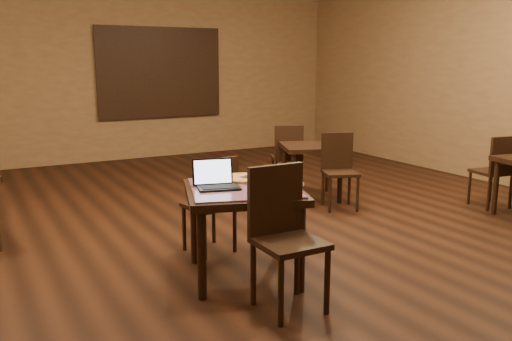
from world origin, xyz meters
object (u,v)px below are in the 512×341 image
tiled_table (244,199)px  other_table_a (312,154)px  laptop (216,180)px  other_table_a_chair_near (339,166)px  other_table_a_chair_far (288,153)px  chair_main_near (283,229)px  pizza_pan (243,180)px  chair_main_far (214,200)px  other_table_c_chair_far (496,167)px

tiled_table → other_table_a: bearing=62.3°
laptop → other_table_a_chair_near: 2.59m
other_table_a_chair_near → other_table_a_chair_far: (-0.06, 1.07, 0.00)m
chair_main_near → pizza_pan: size_ratio=2.73×
chair_main_near → other_table_a_chair_near: bearing=44.2°
tiled_table → laptop: bearing=171.4°
other_table_a_chair_near → tiled_table: bearing=-124.0°
laptop → other_table_a_chair_near: size_ratio=0.42×
other_table_a_chair_near → other_table_a_chair_far: 1.07m
pizza_pan → other_table_a: bearing=41.7°
chair_main_far → tiled_table: bearing=78.0°
tiled_table → pizza_pan: size_ratio=3.08×
chair_main_near → other_table_c_chair_far: (3.67, 1.03, -0.08)m
other_table_c_chair_far → other_table_a_chair_near: bearing=-21.0°
pizza_pan → other_table_a_chair_far: size_ratio=0.42×
other_table_a_chair_far → tiled_table: bearing=72.9°
chair_main_near → other_table_c_chair_far: 3.81m
other_table_a_chair_near → chair_main_near: bearing=-113.8°
pizza_pan → other_table_a_chair_far: bearing=50.1°
other_table_a_chair_far → other_table_c_chair_far: size_ratio=1.02×
laptop → pizza_pan: (0.32, 0.14, -0.05)m
chair_main_far → other_table_c_chair_far: 3.66m
chair_main_near → other_table_c_chair_far: bearing=15.5°
other_table_c_chair_far → other_table_a_chair_far: bearing=-40.7°
other_table_a_chair_near → pizza_pan: bearing=-127.4°
other_table_a_chair_near → other_table_a_chair_far: same height
tiled_table → chair_main_far: (0.01, 0.62, -0.14)m
other_table_c_chair_far → pizza_pan: bearing=12.4°
other_table_a_chair_far → other_table_c_chair_far: 2.65m
other_table_a → tiled_table: bearing=-114.5°
chair_main_near → other_table_a_chair_near: chair_main_near is taller
chair_main_near → other_table_c_chair_far: size_ratio=1.16×
tiled_table → other_table_a_chair_far: (1.97, 2.45, -0.15)m
other_table_a_chair_near → other_table_c_chair_far: bearing=-8.7°
chair_main_far → other_table_a: size_ratio=0.94×
pizza_pan → other_table_a_chair_far: 2.90m
other_table_a_chair_near → chair_main_far: bearing=-137.5°
chair_main_far → other_table_a: bearing=-157.5°
other_table_a → laptop: bearing=-118.8°
laptop → other_table_a: (2.20, 1.82, -0.24)m
chair_main_far → laptop: laptop is taller
other_table_c_chair_far → chair_main_near: bearing=25.2°
pizza_pan → other_table_a_chair_near: other_table_a_chair_near is taller
laptop → other_table_a_chair_far: laptop is taller
chair_main_far → other_table_c_chair_far: bearing=166.2°
other_table_a → other_table_a_chair_far: (-0.03, 0.53, -0.07)m
other_table_a_chair_far → laptop: bearing=69.0°
tiled_table → other_table_c_chair_far: (3.67, 0.42, -0.16)m
pizza_pan → other_table_a_chair_far: other_table_a_chair_far is taller
chair_main_near → other_table_a_chair_far: size_ratio=1.14×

